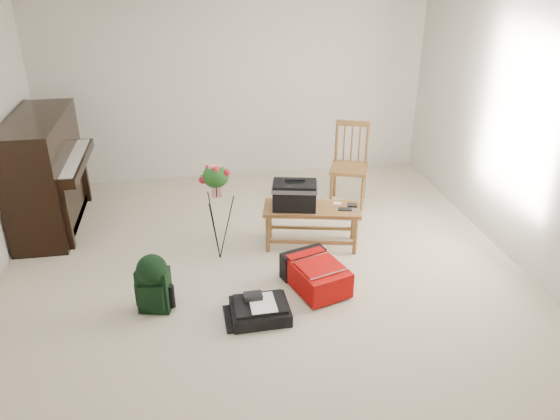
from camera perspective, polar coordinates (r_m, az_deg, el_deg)
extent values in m
cube|color=#C1B19C|center=(5.17, -1.41, -7.69)|extent=(5.00, 5.50, 0.01)
cube|color=white|center=(4.31, -1.79, 21.12)|extent=(5.00, 5.50, 0.01)
cube|color=beige|center=(7.21, -4.76, 13.01)|extent=(5.00, 0.04, 2.50)
cube|color=beige|center=(5.50, 25.32, 6.41)|extent=(0.04, 5.50, 2.50)
cube|color=black|center=(6.47, -23.35, 3.57)|extent=(0.55, 1.50, 1.25)
cube|color=black|center=(6.37, -20.91, 4.68)|extent=(0.28, 1.30, 0.10)
cube|color=white|center=(6.35, -20.98, 5.09)|extent=(0.22, 1.20, 0.02)
cube|color=black|center=(6.68, -22.08, -0.94)|extent=(0.45, 1.30, 0.10)
cube|color=olive|center=(5.60, 3.35, 0.12)|extent=(1.05, 0.60, 0.04)
cylinder|color=olive|center=(5.49, -0.89, -3.02)|extent=(0.04, 0.04, 0.40)
cylinder|color=olive|center=(5.76, -1.37, -1.51)|extent=(0.04, 0.04, 0.40)
cylinder|color=olive|center=(5.67, 8.03, -2.26)|extent=(0.04, 0.04, 0.40)
cylinder|color=olive|center=(5.94, 7.15, -0.84)|extent=(0.04, 0.04, 0.40)
cube|color=olive|center=(6.57, 7.24, 4.33)|extent=(0.56, 0.56, 0.04)
cylinder|color=olive|center=(6.45, 6.00, 1.66)|extent=(0.04, 0.04, 0.44)
cylinder|color=olive|center=(6.78, 5.20, 2.93)|extent=(0.04, 0.04, 0.44)
cylinder|color=olive|center=(6.55, 9.11, 1.87)|extent=(0.04, 0.04, 0.44)
cylinder|color=olive|center=(6.87, 8.17, 3.11)|extent=(0.04, 0.04, 0.44)
cube|color=olive|center=(6.57, 7.03, 8.97)|extent=(0.38, 0.18, 0.06)
cylinder|color=olive|center=(6.60, 5.37, 6.89)|extent=(0.04, 0.04, 0.53)
cylinder|color=olive|center=(6.70, 8.44, 7.02)|extent=(0.04, 0.04, 0.53)
cube|color=red|center=(5.05, 3.77, -6.79)|extent=(0.59, 0.72, 0.24)
cube|color=black|center=(5.24, 3.18, -5.39)|extent=(0.46, 0.27, 0.26)
cube|color=red|center=(4.94, 3.93, -5.82)|extent=(0.46, 0.45, 0.02)
cube|color=silver|center=(4.79, 4.41, -6.87)|extent=(0.38, 0.13, 0.01)
cube|color=black|center=(4.72, -2.10, -10.53)|extent=(0.50, 0.40, 0.12)
cube|color=black|center=(4.68, -2.11, -9.81)|extent=(0.44, 0.34, 0.03)
cube|color=white|center=(4.65, -1.84, -9.68)|extent=(0.22, 0.30, 0.01)
cube|color=black|center=(4.69, -2.82, -8.96)|extent=(0.16, 0.10, 0.05)
cube|color=black|center=(4.85, -13.01, -8.11)|extent=(0.30, 0.23, 0.41)
cube|color=black|center=(4.78, -13.03, -8.99)|extent=(0.22, 0.10, 0.23)
sphere|color=black|center=(4.74, -13.25, -6.07)|extent=(0.26, 0.26, 0.26)
cube|color=black|center=(4.93, -13.70, -7.61)|extent=(0.04, 0.04, 0.36)
cube|color=black|center=(4.92, -12.23, -7.52)|extent=(0.04, 0.04, 0.36)
cylinder|color=black|center=(5.22, -6.70, 2.69)|extent=(0.01, 0.01, 0.27)
ellipsoid|color=#1A4D18|center=(5.19, -6.74, 3.51)|extent=(0.25, 0.18, 0.23)
cube|color=red|center=(5.15, -6.78, 4.27)|extent=(0.13, 0.04, 0.07)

